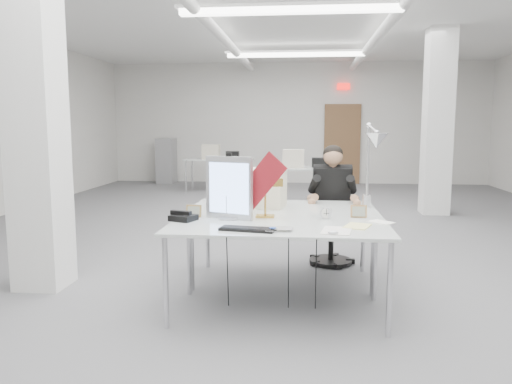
# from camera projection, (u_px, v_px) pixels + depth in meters

# --- Properties ---
(room_shell) EXTENTS (10.04, 14.04, 3.24)m
(room_shell) POSITION_uv_depth(u_px,v_px,m) (292.00, 114.00, 6.53)
(room_shell) COLOR #59595C
(room_shell) RESTS_ON ground
(desk_main) EXTENTS (1.80, 0.90, 0.02)m
(desk_main) POSITION_uv_depth(u_px,v_px,m) (278.00, 226.00, 4.06)
(desk_main) COLOR silver
(desk_main) RESTS_ON room_shell
(desk_second) EXTENTS (1.80, 0.90, 0.02)m
(desk_second) POSITION_uv_depth(u_px,v_px,m) (283.00, 208.00, 4.95)
(desk_second) COLOR silver
(desk_second) RESTS_ON room_shell
(bg_desk_a) EXTENTS (1.60, 0.80, 0.02)m
(bg_desk_a) POSITION_uv_depth(u_px,v_px,m) (304.00, 168.00, 9.47)
(bg_desk_a) COLOR silver
(bg_desk_a) RESTS_ON room_shell
(bg_desk_b) EXTENTS (1.60, 0.80, 0.02)m
(bg_desk_b) POSITION_uv_depth(u_px,v_px,m) (219.00, 160.00, 11.83)
(bg_desk_b) COLOR silver
(bg_desk_b) RESTS_ON room_shell
(filing_cabinet) EXTENTS (0.45, 0.55, 1.20)m
(filing_cabinet) POSITION_uv_depth(u_px,v_px,m) (166.00, 161.00, 13.44)
(filing_cabinet) COLOR gray
(filing_cabinet) RESTS_ON room_shell
(office_chair) EXTENTS (0.56, 0.56, 1.10)m
(office_chair) POSITION_uv_depth(u_px,v_px,m) (332.00, 216.00, 5.58)
(office_chair) COLOR black
(office_chair) RESTS_ON room_shell
(seated_person) EXTENTS (0.47, 0.58, 0.84)m
(seated_person) POSITION_uv_depth(u_px,v_px,m) (332.00, 185.00, 5.48)
(seated_person) COLOR black
(seated_person) RESTS_ON office_chair
(monitor) EXTENTS (0.42, 0.19, 0.54)m
(monitor) POSITION_uv_depth(u_px,v_px,m) (229.00, 188.00, 4.27)
(monitor) COLOR #BBBCC1
(monitor) RESTS_ON desk_main
(pennant) EXTENTS (0.47, 0.16, 0.53)m
(pennant) POSITION_uv_depth(u_px,v_px,m) (260.00, 182.00, 4.20)
(pennant) COLOR maroon
(pennant) RESTS_ON monitor
(keyboard) EXTENTS (0.45, 0.21, 0.02)m
(keyboard) POSITION_uv_depth(u_px,v_px,m) (247.00, 229.00, 3.83)
(keyboard) COLOR black
(keyboard) RESTS_ON desk_main
(laptop) EXTENTS (0.31, 0.21, 0.02)m
(laptop) POSITION_uv_depth(u_px,v_px,m) (273.00, 230.00, 3.79)
(laptop) COLOR #A5A5AA
(laptop) RESTS_ON desk_main
(mouse) EXTENTS (0.09, 0.07, 0.03)m
(mouse) POSITION_uv_depth(u_px,v_px,m) (333.00, 232.00, 3.69)
(mouse) COLOR silver
(mouse) RESTS_ON desk_main
(bankers_lamp) EXTENTS (0.35, 0.20, 0.38)m
(bankers_lamp) POSITION_uv_depth(u_px,v_px,m) (265.00, 196.00, 4.36)
(bankers_lamp) COLOR gold
(bankers_lamp) RESTS_ON desk_main
(desk_phone) EXTENTS (0.25, 0.24, 0.05)m
(desk_phone) POSITION_uv_depth(u_px,v_px,m) (183.00, 218.00, 4.23)
(desk_phone) COLOR black
(desk_phone) RESTS_ON desk_main
(picture_frame_left) EXTENTS (0.14, 0.04, 0.11)m
(picture_frame_left) POSITION_uv_depth(u_px,v_px,m) (194.00, 211.00, 4.39)
(picture_frame_left) COLOR #A27F46
(picture_frame_left) RESTS_ON desk_main
(picture_frame_right) EXTENTS (0.14, 0.04, 0.11)m
(picture_frame_right) POSITION_uv_depth(u_px,v_px,m) (359.00, 211.00, 4.36)
(picture_frame_right) COLOR #B3834D
(picture_frame_right) RESTS_ON desk_main
(desk_clock) EXTENTS (0.11, 0.05, 0.10)m
(desk_clock) POSITION_uv_depth(u_px,v_px,m) (326.00, 213.00, 4.30)
(desk_clock) COLOR silver
(desk_clock) RESTS_ON desk_main
(paper_stack_a) EXTENTS (0.26, 0.34, 0.01)m
(paper_stack_a) POSITION_uv_depth(u_px,v_px,m) (337.00, 231.00, 3.81)
(paper_stack_a) COLOR white
(paper_stack_a) RESTS_ON desk_main
(paper_stack_b) EXTENTS (0.26, 0.30, 0.01)m
(paper_stack_b) POSITION_uv_depth(u_px,v_px,m) (357.00, 226.00, 3.98)
(paper_stack_b) COLOR #F3ED91
(paper_stack_b) RESTS_ON desk_main
(paper_stack_c) EXTENTS (0.23, 0.23, 0.01)m
(paper_stack_c) POSITION_uv_depth(u_px,v_px,m) (381.00, 222.00, 4.14)
(paper_stack_c) COLOR white
(paper_stack_c) RESTS_ON desk_main
(beige_monitor) EXTENTS (0.45, 0.43, 0.38)m
(beige_monitor) POSITION_uv_depth(u_px,v_px,m) (264.00, 188.00, 4.92)
(beige_monitor) COLOR beige
(beige_monitor) RESTS_ON desk_second
(architect_lamp) EXTENTS (0.50, 0.73, 0.89)m
(architect_lamp) POSITION_uv_depth(u_px,v_px,m) (371.00, 164.00, 4.63)
(architect_lamp) COLOR silver
(architect_lamp) RESTS_ON desk_second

